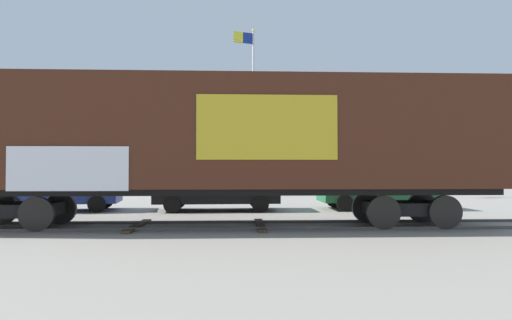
{
  "coord_description": "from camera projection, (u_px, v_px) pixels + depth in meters",
  "views": [
    {
      "loc": [
        0.57,
        -11.65,
        1.64
      ],
      "look_at": [
        1.72,
        2.72,
        1.95
      ],
      "focal_mm": 28.68,
      "sensor_mm": 36.0,
      "label": 1
    }
  ],
  "objects": [
    {
      "name": "parked_car_black",
      "position": [
        217.0,
        189.0,
        16.1
      ],
      "size": [
        4.8,
        1.99,
        1.7
      ],
      "color": "black",
      "rests_on": "ground_plane"
    },
    {
      "name": "parked_car_green",
      "position": [
        376.0,
        189.0,
        16.61
      ],
      "size": [
        4.75,
        2.05,
        1.64
      ],
      "color": "#1E5933",
      "rests_on": "ground_plane"
    },
    {
      "name": "freight_car",
      "position": [
        215.0,
        137.0,
        11.61
      ],
      "size": [
        16.23,
        3.46,
        4.34
      ],
      "color": "#472316",
      "rests_on": "ground_plane"
    },
    {
      "name": "flagpole",
      "position": [
        251.0,
        95.0,
        24.12
      ],
      "size": [
        1.3,
        0.47,
        9.96
      ],
      "color": "silver",
      "rests_on": "ground_plane"
    },
    {
      "name": "hillside",
      "position": [
        221.0,
        153.0,
        82.9
      ],
      "size": [
        154.4,
        30.08,
        13.84
      ],
      "color": "gray",
      "rests_on": "ground_plane"
    },
    {
      "name": "ground_plane",
      "position": [
        203.0,
        227.0,
        11.53
      ],
      "size": [
        260.0,
        260.0,
        0.0
      ],
      "primitive_type": "plane",
      "color": "gray"
    },
    {
      "name": "parked_car_blue",
      "position": [
        60.0,
        189.0,
        15.88
      ],
      "size": [
        4.45,
        2.27,
        1.69
      ],
      "color": "navy",
      "rests_on": "ground_plane"
    },
    {
      "name": "track",
      "position": [
        209.0,
        225.0,
        11.55
      ],
      "size": [
        60.01,
        4.48,
        0.08
      ],
      "color": "#4C4742",
      "rests_on": "ground_plane"
    }
  ]
}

